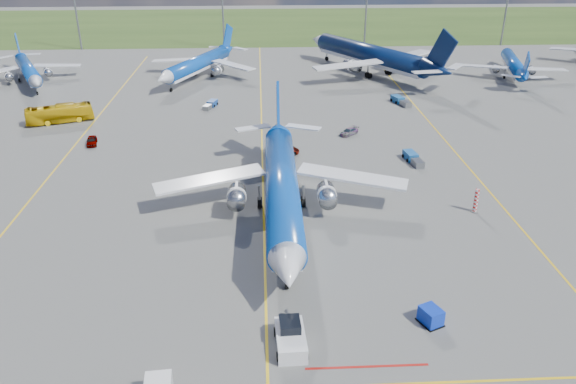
{
  "coord_description": "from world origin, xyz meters",
  "views": [
    {
      "loc": [
        -0.08,
        -52.13,
        32.19
      ],
      "look_at": [
        2.87,
        6.38,
        4.0
      ],
      "focal_mm": 35.0,
      "sensor_mm": 36.0,
      "label": 1
    }
  ],
  "objects_px": {
    "bg_jet_n": "(369,73)",
    "service_car_a": "(92,141)",
    "warning_post": "(476,201)",
    "uld_container": "(431,316)",
    "main_airliner": "(282,217)",
    "baggage_tug_e": "(400,101)",
    "baggage_tug_c": "(211,105)",
    "apron_bus": "(60,114)",
    "bg_jet_nnw": "(199,78)",
    "bg_jet_nw": "(31,83)",
    "baggage_tug_w": "(413,158)",
    "bg_jet_ne": "(512,76)",
    "service_car_c": "(349,132)",
    "pushback_tug": "(290,337)",
    "service_car_b": "(283,150)"
  },
  "relations": [
    {
      "from": "bg_jet_nnw",
      "to": "uld_container",
      "type": "xyz_separation_m",
      "value": [
        28.65,
        -88.68,
        0.77
      ]
    },
    {
      "from": "bg_jet_nnw",
      "to": "pushback_tug",
      "type": "relative_size",
      "value": 5.59
    },
    {
      "from": "bg_jet_n",
      "to": "baggage_tug_w",
      "type": "bearing_deg",
      "value": 55.63
    },
    {
      "from": "bg_jet_n",
      "to": "baggage_tug_c",
      "type": "height_order",
      "value": "bg_jet_n"
    },
    {
      "from": "main_airliner",
      "to": "baggage_tug_e",
      "type": "height_order",
      "value": "main_airliner"
    },
    {
      "from": "bg_jet_n",
      "to": "service_car_a",
      "type": "height_order",
      "value": "bg_jet_n"
    },
    {
      "from": "bg_jet_n",
      "to": "service_car_c",
      "type": "distance_m",
      "value": 43.48
    },
    {
      "from": "bg_jet_nw",
      "to": "uld_container",
      "type": "xyz_separation_m",
      "value": [
        65.69,
        -86.25,
        0.77
      ]
    },
    {
      "from": "uld_container",
      "to": "baggage_tug_c",
      "type": "height_order",
      "value": "uld_container"
    },
    {
      "from": "warning_post",
      "to": "main_airliner",
      "type": "height_order",
      "value": "main_airliner"
    },
    {
      "from": "pushback_tug",
      "to": "baggage_tug_e",
      "type": "xyz_separation_m",
      "value": [
        25.39,
        68.86,
        -0.3
      ]
    },
    {
      "from": "service_car_a",
      "to": "baggage_tug_e",
      "type": "bearing_deg",
      "value": 8.33
    },
    {
      "from": "warning_post",
      "to": "apron_bus",
      "type": "height_order",
      "value": "apron_bus"
    },
    {
      "from": "bg_jet_n",
      "to": "service_car_c",
      "type": "bearing_deg",
      "value": 44.38
    },
    {
      "from": "apron_bus",
      "to": "service_car_b",
      "type": "relative_size",
      "value": 2.28
    },
    {
      "from": "uld_container",
      "to": "apron_bus",
      "type": "height_order",
      "value": "apron_bus"
    },
    {
      "from": "uld_container",
      "to": "baggage_tug_c",
      "type": "xyz_separation_m",
      "value": [
        -24.32,
        66.15,
        -0.27
      ]
    },
    {
      "from": "bg_jet_ne",
      "to": "baggage_tug_w",
      "type": "relative_size",
      "value": 5.86
    },
    {
      "from": "main_airliner",
      "to": "baggage_tug_c",
      "type": "bearing_deg",
      "value": 105.29
    },
    {
      "from": "baggage_tug_w",
      "to": "baggage_tug_c",
      "type": "bearing_deg",
      "value": 129.48
    },
    {
      "from": "pushback_tug",
      "to": "baggage_tug_c",
      "type": "height_order",
      "value": "pushback_tug"
    },
    {
      "from": "baggage_tug_w",
      "to": "bg_jet_nnw",
      "type": "bearing_deg",
      "value": 116.91
    },
    {
      "from": "bg_jet_nw",
      "to": "bg_jet_nnw",
      "type": "bearing_deg",
      "value": -23.14
    },
    {
      "from": "bg_jet_n",
      "to": "baggage_tug_c",
      "type": "distance_m",
      "value": 43.39
    },
    {
      "from": "baggage_tug_e",
      "to": "apron_bus",
      "type": "bearing_deg",
      "value": 169.31
    },
    {
      "from": "bg_jet_ne",
      "to": "service_car_a",
      "type": "distance_m",
      "value": 94.37
    },
    {
      "from": "warning_post",
      "to": "bg_jet_ne",
      "type": "relative_size",
      "value": 0.09
    },
    {
      "from": "baggage_tug_e",
      "to": "baggage_tug_c",
      "type": "bearing_deg",
      "value": 162.39
    },
    {
      "from": "service_car_a",
      "to": "service_car_b",
      "type": "bearing_deg",
      "value": -22.34
    },
    {
      "from": "bg_jet_ne",
      "to": "apron_bus",
      "type": "height_order",
      "value": "bg_jet_ne"
    },
    {
      "from": "warning_post",
      "to": "uld_container",
      "type": "bearing_deg",
      "value": -118.72
    },
    {
      "from": "warning_post",
      "to": "bg_jet_n",
      "type": "bearing_deg",
      "value": 90.26
    },
    {
      "from": "baggage_tug_c",
      "to": "main_airliner",
      "type": "bearing_deg",
      "value": -57.56
    },
    {
      "from": "main_airliner",
      "to": "apron_bus",
      "type": "relative_size",
      "value": 3.83
    },
    {
      "from": "bg_jet_nnw",
      "to": "apron_bus",
      "type": "distance_m",
      "value": 37.43
    },
    {
      "from": "bg_jet_ne",
      "to": "service_car_b",
      "type": "xyz_separation_m",
      "value": [
        -55.01,
        -45.78,
        0.7
      ]
    },
    {
      "from": "bg_jet_n",
      "to": "main_airliner",
      "type": "relative_size",
      "value": 1.12
    },
    {
      "from": "baggage_tug_c",
      "to": "service_car_c",
      "type": "bearing_deg",
      "value": -17.12
    },
    {
      "from": "bg_jet_nnw",
      "to": "apron_bus",
      "type": "xyz_separation_m",
      "value": [
        -21.7,
        -30.45,
        1.6
      ]
    },
    {
      "from": "warning_post",
      "to": "bg_jet_nw",
      "type": "xyz_separation_m",
      "value": [
        -77.11,
        65.42,
        -1.5
      ]
    },
    {
      "from": "uld_container",
      "to": "baggage_tug_c",
      "type": "relative_size",
      "value": 0.39
    },
    {
      "from": "main_airliner",
      "to": "service_car_a",
      "type": "xyz_separation_m",
      "value": [
        -29.49,
        26.12,
        0.65
      ]
    },
    {
      "from": "service_car_a",
      "to": "baggage_tug_w",
      "type": "height_order",
      "value": "service_car_a"
    },
    {
      "from": "service_car_b",
      "to": "baggage_tug_e",
      "type": "distance_m",
      "value": 35.22
    },
    {
      "from": "warning_post",
      "to": "baggage_tug_e",
      "type": "bearing_deg",
      "value": 88.27
    },
    {
      "from": "baggage_tug_w",
      "to": "bg_jet_ne",
      "type": "bearing_deg",
      "value": 45.94
    },
    {
      "from": "bg_jet_nw",
      "to": "bg_jet_n",
      "type": "xyz_separation_m",
      "value": [
        76.79,
        4.97,
        0.0
      ]
    },
    {
      "from": "warning_post",
      "to": "service_car_a",
      "type": "bearing_deg",
      "value": 154.14
    },
    {
      "from": "apron_bus",
      "to": "service_car_c",
      "type": "height_order",
      "value": "apron_bus"
    },
    {
      "from": "warning_post",
      "to": "bg_jet_nnw",
      "type": "bearing_deg",
      "value": 120.57
    }
  ]
}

